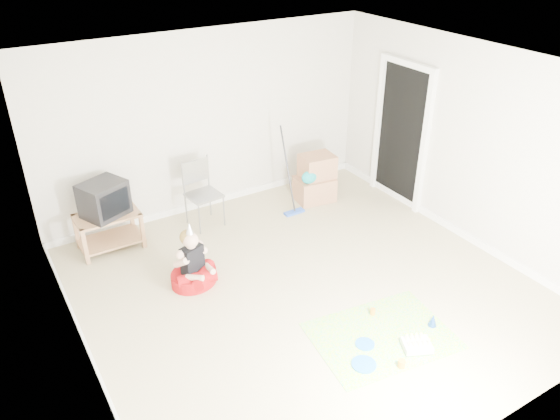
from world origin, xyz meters
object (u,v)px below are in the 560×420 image
folding_chair (204,195)px  cardboard_boxes (315,179)px  tv_stand (109,228)px  birthday_cake (417,346)px  seated_woman (193,270)px  crt_tv (104,199)px

folding_chair → cardboard_boxes: size_ratio=1.34×
tv_stand → cardboard_boxes: (3.09, -0.27, 0.05)m
tv_stand → birthday_cake: tv_stand is taller
tv_stand → folding_chair: (1.32, -0.09, 0.17)m
tv_stand → seated_woman: bearing=-64.2°
birthday_cake → tv_stand: bearing=120.9°
tv_stand → folding_chair: bearing=-4.1°
folding_chair → cardboard_boxes: bearing=-5.7°
tv_stand → crt_tv: bearing=0.0°
birthday_cake → cardboard_boxes: bearing=73.4°
crt_tv → folding_chair: size_ratio=0.55×
cardboard_boxes → birthday_cake: bearing=-106.6°
crt_tv → birthday_cake: (2.11, -3.53, -0.69)m
crt_tv → birthday_cake: size_ratio=1.50×
folding_chair → cardboard_boxes: folding_chair is taller
seated_woman → birthday_cake: size_ratio=2.37×
crt_tv → cardboard_boxes: bearing=-28.8°
folding_chair → cardboard_boxes: (1.76, -0.18, -0.12)m
tv_stand → folding_chair: size_ratio=0.84×
seated_woman → birthday_cake: (1.49, -2.24, -0.14)m
tv_stand → folding_chair: folding_chair is taller
tv_stand → cardboard_boxes: cardboard_boxes is taller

